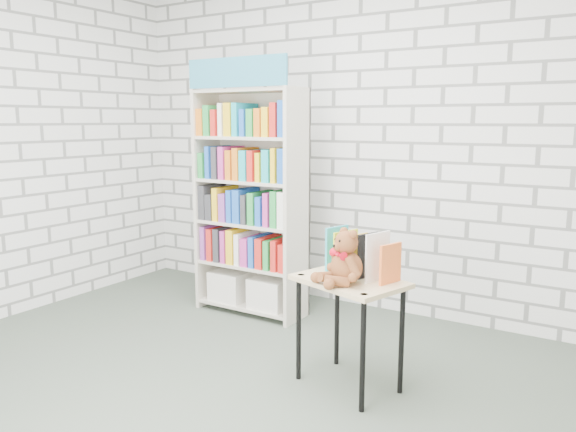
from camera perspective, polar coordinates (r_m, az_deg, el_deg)
The scene contains 6 objects.
ground at distance 3.43m, azimuth -8.36°, elevation -17.75°, with size 4.50×4.50×0.00m, color #424C40.
room_shell at distance 3.06m, azimuth -9.19°, elevation 13.47°, with size 4.52×4.02×2.81m.
bookshelf at distance 4.56m, azimuth -3.81°, elevation 1.56°, with size 0.91×0.35×2.05m.
display_table at distance 3.34m, azimuth 6.26°, elevation -7.90°, with size 0.72×0.59×0.66m.
table_books at distance 3.35m, azimuth 7.51°, elevation -3.93°, with size 0.47×0.31×0.26m.
teddy_bear at distance 3.19m, azimuth 5.66°, elevation -4.64°, with size 0.30×0.29×0.32m.
Camera 1 is at (2.00, -2.31, 1.58)m, focal length 35.00 mm.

